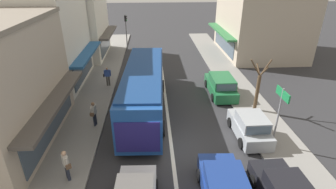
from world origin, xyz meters
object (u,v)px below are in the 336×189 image
(city_bus, at_px, (144,87))
(traffic_light_downstreet, at_px, (126,27))
(parked_hatchback_kerb_second, at_px, (250,127))
(pedestrian_far_walker, at_px, (107,75))
(directional_road_sign, at_px, (281,105))
(parked_wagon_kerb_third, at_px, (221,85))
(street_tree_right, at_px, (258,88))
(pedestrian_browsing_midblock, at_px, (66,164))
(pedestrian_with_handbag_near, at_px, (94,112))

(city_bus, bearing_deg, traffic_light_downstreet, 98.74)
(parked_hatchback_kerb_second, bearing_deg, pedestrian_far_walker, 139.91)
(directional_road_sign, bearing_deg, parked_wagon_kerb_third, 100.55)
(parked_wagon_kerb_third, distance_m, street_tree_right, 3.58)
(parked_wagon_kerb_third, height_order, pedestrian_far_walker, pedestrian_far_walker)
(pedestrian_browsing_midblock, height_order, pedestrian_far_walker, same)
(traffic_light_downstreet, relative_size, pedestrian_browsing_midblock, 2.58)
(parked_wagon_kerb_third, relative_size, traffic_light_downstreet, 1.07)
(parked_hatchback_kerb_second, bearing_deg, parked_wagon_kerb_third, 92.50)
(pedestrian_with_handbag_near, bearing_deg, parked_hatchback_kerb_second, -10.09)
(traffic_light_downstreet, bearing_deg, pedestrian_far_walker, -94.00)
(city_bus, distance_m, traffic_light_downstreet, 15.87)
(parked_hatchback_kerb_second, distance_m, parked_wagon_kerb_third, 6.03)
(pedestrian_with_handbag_near, relative_size, pedestrian_browsing_midblock, 1.00)
(parked_hatchback_kerb_second, distance_m, pedestrian_with_handbag_near, 9.57)
(city_bus, relative_size, parked_wagon_kerb_third, 2.43)
(city_bus, height_order, directional_road_sign, directional_road_sign)
(directional_road_sign, height_order, pedestrian_with_handbag_near, directional_road_sign)
(parked_hatchback_kerb_second, distance_m, pedestrian_far_walker, 12.41)
(parked_hatchback_kerb_second, height_order, pedestrian_with_handbag_near, pedestrian_with_handbag_near)
(parked_wagon_kerb_third, height_order, pedestrian_browsing_midblock, pedestrian_browsing_midblock)
(city_bus, bearing_deg, pedestrian_far_walker, 125.52)
(parked_hatchback_kerb_second, relative_size, directional_road_sign, 1.03)
(parked_hatchback_kerb_second, height_order, street_tree_right, street_tree_right)
(parked_hatchback_kerb_second, bearing_deg, pedestrian_browsing_midblock, -162.59)
(pedestrian_with_handbag_near, bearing_deg, pedestrian_far_walker, 90.64)
(parked_wagon_kerb_third, relative_size, pedestrian_browsing_midblock, 2.77)
(pedestrian_browsing_midblock, bearing_deg, pedestrian_far_walker, 88.44)
(street_tree_right, bearing_deg, parked_wagon_kerb_third, 120.44)
(parked_wagon_kerb_third, relative_size, directional_road_sign, 1.25)
(parked_hatchback_kerb_second, bearing_deg, city_bus, 150.82)
(city_bus, height_order, parked_hatchback_kerb_second, city_bus)
(pedestrian_browsing_midblock, xyz_separation_m, pedestrian_far_walker, (0.30, 11.06, 0.00))
(parked_wagon_kerb_third, bearing_deg, pedestrian_with_handbag_near, -154.62)
(city_bus, xyz_separation_m, pedestrian_far_walker, (-3.19, 4.47, -0.81))
(parked_wagon_kerb_third, height_order, traffic_light_downstreet, traffic_light_downstreet)
(pedestrian_with_handbag_near, bearing_deg, traffic_light_downstreet, 87.67)
(parked_hatchback_kerb_second, xyz_separation_m, parked_wagon_kerb_third, (-0.26, 6.02, 0.04))
(city_bus, bearing_deg, parked_hatchback_kerb_second, -29.18)
(parked_wagon_kerb_third, relative_size, pedestrian_far_walker, 2.77)
(traffic_light_downstreet, relative_size, pedestrian_with_handbag_near, 2.58)
(city_bus, xyz_separation_m, pedestrian_browsing_midblock, (-3.49, -6.59, -0.81))
(traffic_light_downstreet, bearing_deg, street_tree_right, -57.72)
(directional_road_sign, xyz_separation_m, pedestrian_with_handbag_near, (-10.46, 2.65, -1.61))
(pedestrian_browsing_midblock, bearing_deg, parked_wagon_kerb_third, 43.65)
(city_bus, relative_size, pedestrian_with_handbag_near, 6.72)
(city_bus, xyz_separation_m, pedestrian_with_handbag_near, (-3.12, -1.84, -0.81))
(city_bus, relative_size, pedestrian_browsing_midblock, 6.72)
(directional_road_sign, bearing_deg, traffic_light_downstreet, 115.81)
(pedestrian_browsing_midblock, bearing_deg, street_tree_right, 28.56)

